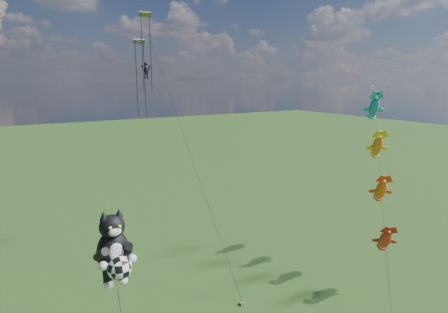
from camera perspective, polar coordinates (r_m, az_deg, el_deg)
cat_kite_rig at (r=23.20m, az=-16.36°, el=-13.60°), size 2.18×3.97×10.94m
fish_windsock_rig at (r=36.94m, az=22.56°, el=-1.58°), size 10.82×11.90×18.38m
parafoil_rig at (r=39.92m, az=-11.60°, el=13.11°), size 3.12×17.35×26.14m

